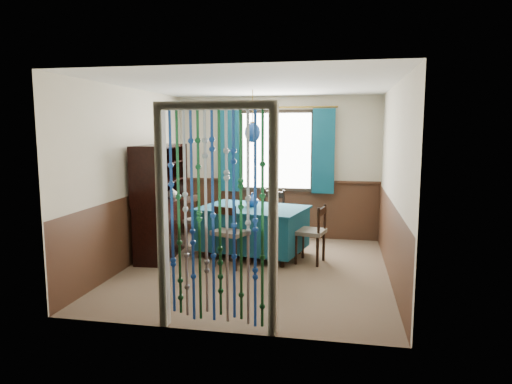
% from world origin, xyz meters
% --- Properties ---
extents(floor, '(4.00, 4.00, 0.00)m').
position_xyz_m(floor, '(0.00, 0.00, 0.00)').
color(floor, brown).
rests_on(floor, ground).
extents(ceiling, '(4.00, 4.00, 0.00)m').
position_xyz_m(ceiling, '(0.00, 0.00, 2.50)').
color(ceiling, silver).
rests_on(ceiling, ground).
extents(wall_back, '(3.60, 0.00, 3.60)m').
position_xyz_m(wall_back, '(0.00, 2.00, 1.25)').
color(wall_back, beige).
rests_on(wall_back, ground).
extents(wall_front, '(3.60, 0.00, 3.60)m').
position_xyz_m(wall_front, '(0.00, -2.00, 1.25)').
color(wall_front, beige).
rests_on(wall_front, ground).
extents(wall_left, '(0.00, 4.00, 4.00)m').
position_xyz_m(wall_left, '(-1.80, 0.00, 1.25)').
color(wall_left, beige).
rests_on(wall_left, ground).
extents(wall_right, '(0.00, 4.00, 4.00)m').
position_xyz_m(wall_right, '(1.80, 0.00, 1.25)').
color(wall_right, beige).
rests_on(wall_right, ground).
extents(wainscot_back, '(3.60, 0.00, 3.60)m').
position_xyz_m(wainscot_back, '(0.00, 1.99, 0.50)').
color(wainscot_back, '#402618').
rests_on(wainscot_back, ground).
extents(wainscot_front, '(3.60, 0.00, 3.60)m').
position_xyz_m(wainscot_front, '(0.00, -1.99, 0.50)').
color(wainscot_front, '#402618').
rests_on(wainscot_front, ground).
extents(wainscot_left, '(0.00, 4.00, 4.00)m').
position_xyz_m(wainscot_left, '(-1.79, 0.00, 0.50)').
color(wainscot_left, '#402618').
rests_on(wainscot_left, ground).
extents(wainscot_right, '(0.00, 4.00, 4.00)m').
position_xyz_m(wainscot_right, '(1.79, 0.00, 0.50)').
color(wainscot_right, '#402618').
rests_on(wainscot_right, ground).
extents(window, '(1.32, 0.12, 1.42)m').
position_xyz_m(window, '(0.00, 1.95, 1.55)').
color(window, black).
rests_on(window, wall_back).
extents(doorway, '(1.16, 0.12, 2.18)m').
position_xyz_m(doorway, '(0.00, -1.94, 1.05)').
color(doorway, silver).
rests_on(doorway, ground).
extents(dining_table, '(1.76, 1.39, 0.75)m').
position_xyz_m(dining_table, '(-0.18, 0.68, 0.44)').
color(dining_table, '#104053').
rests_on(dining_table, floor).
extents(chair_near, '(0.57, 0.56, 0.91)m').
position_xyz_m(chair_near, '(-0.38, 0.08, 0.48)').
color(chair_near, black).
rests_on(chair_near, floor).
extents(chair_far, '(0.59, 0.58, 0.92)m').
position_xyz_m(chair_far, '(-0.04, 1.40, 0.49)').
color(chair_far, black).
rests_on(chair_far, floor).
extents(chair_left, '(0.52, 0.53, 0.90)m').
position_xyz_m(chair_left, '(-1.08, 0.86, 0.48)').
color(chair_left, black).
rests_on(chair_left, floor).
extents(chair_right, '(0.48, 0.49, 0.85)m').
position_xyz_m(chair_right, '(0.74, 0.47, 0.45)').
color(chair_right, black).
rests_on(chair_right, floor).
extents(sideboard, '(0.55, 1.33, 1.69)m').
position_xyz_m(sideboard, '(-1.56, 0.44, 0.59)').
color(sideboard, black).
rests_on(sideboard, floor).
extents(pendant_lamp, '(0.24, 0.24, 0.77)m').
position_xyz_m(pendant_lamp, '(-0.18, 0.68, 1.88)').
color(pendant_lamp, olive).
rests_on(pendant_lamp, ceiling).
extents(vase_table, '(0.22, 0.22, 0.19)m').
position_xyz_m(vase_table, '(-0.20, 0.76, 0.85)').
color(vase_table, navy).
rests_on(vase_table, dining_table).
extents(bowl_shelf, '(0.27, 0.27, 0.06)m').
position_xyz_m(bowl_shelf, '(-1.50, 0.22, 1.19)').
color(bowl_shelf, beige).
rests_on(bowl_shelf, sideboard).
extents(vase_sideboard, '(0.24, 0.24, 0.20)m').
position_xyz_m(vase_sideboard, '(-1.50, 0.76, 0.95)').
color(vase_sideboard, beige).
rests_on(vase_sideboard, sideboard).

